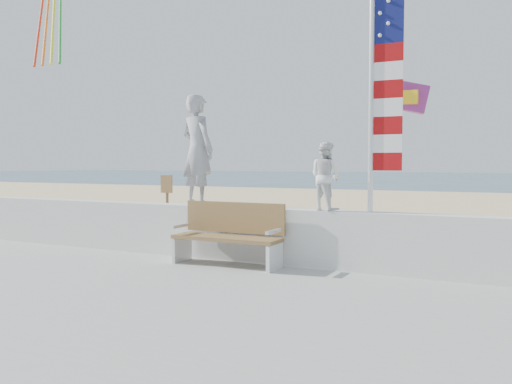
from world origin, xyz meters
TOP-DOWN VIEW (x-y plane):
  - ground at (0.00, 0.00)m, footprint 220.00×220.00m
  - sand at (0.00, 9.00)m, footprint 90.00×40.00m
  - seawall at (0.00, 2.00)m, footprint 30.00×0.35m
  - adult at (-1.05, 2.00)m, footprint 0.81×0.65m
  - child at (1.31, 2.00)m, footprint 0.63×0.57m
  - bench at (-0.15, 1.55)m, footprint 1.80×0.57m
  - flag at (2.14, 2.00)m, footprint 0.50×0.08m
  - parafoil_kite at (1.76, 5.42)m, footprint 1.15×0.58m
  - sign at (-3.48, 4.43)m, footprint 0.32×0.07m

SIDE VIEW (x-z plane):
  - ground at x=0.00m, z-range 0.00..0.00m
  - sand at x=0.00m, z-range 0.00..0.08m
  - seawall at x=0.00m, z-range 0.18..1.08m
  - bench at x=-0.15m, z-range 0.19..1.19m
  - sign at x=-3.48m, z-range 0.21..1.67m
  - child at x=1.31m, z-range 1.08..2.14m
  - adult at x=-1.05m, z-range 1.08..3.01m
  - flag at x=2.14m, z-range 1.24..4.74m
  - parafoil_kite at x=1.76m, z-range 2.82..3.58m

